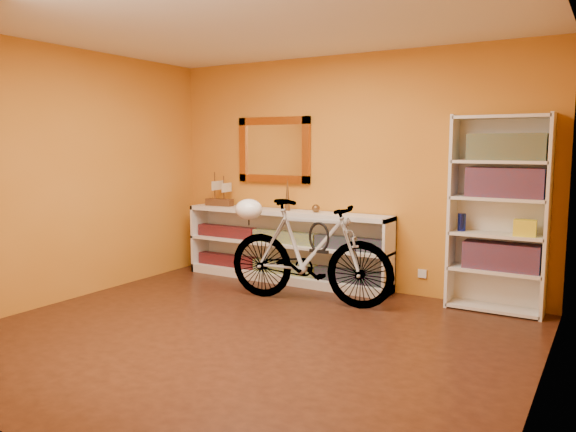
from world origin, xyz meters
The scene contains 24 objects.
floor centered at (0.00, 0.00, -0.01)m, with size 4.50×4.00×0.01m, color black.
ceiling centered at (0.00, 0.00, 2.60)m, with size 4.50×4.00×0.01m, color silver.
back_wall centered at (0.00, 2.00, 1.30)m, with size 4.50×0.01×2.60m, color #C0711C.
left_wall centered at (-2.25, 0.00, 1.30)m, with size 0.01×4.00×2.60m, color #C0711C.
right_wall centered at (2.25, 0.00, 1.30)m, with size 0.01×4.00×2.60m, color #C0711C.
gilt_mirror centered at (-0.95, 1.97, 1.55)m, with size 0.98×0.06×0.78m, color #96521B.
wall_socket centered at (0.90, 1.99, 0.25)m, with size 0.09×0.01×0.09m, color silver.
console_unit centered at (-0.70, 1.81, 0.42)m, with size 2.60×0.35×0.85m, color silver, non-canonical shape.
cd_row_lower centered at (-0.70, 1.79, 0.17)m, with size 2.50×0.13×0.14m, color black.
cd_row_upper centered at (-0.70, 1.79, 0.54)m, with size 2.50×0.13×0.14m, color navy.
model_ship centered at (-1.66, 1.81, 1.06)m, with size 0.36×0.13×0.42m, color #442613, non-canonical shape.
toy_car centered at (-1.15, 1.81, 0.85)m, with size 0.00×0.00×0.00m, color black.
bronze_ornament centered at (-0.67, 1.81, 1.04)m, with size 0.07×0.07×0.39m, color brown.
decorative_orb centered at (-0.29, 1.81, 0.90)m, with size 0.09×0.09×0.09m, color brown.
bookcase centered at (1.66, 1.84, 0.95)m, with size 0.90×0.30×1.90m, color silver, non-canonical shape.
book_row_a centered at (1.71, 1.84, 0.55)m, with size 0.70×0.22×0.26m, color maroon.
book_row_b centered at (1.71, 1.84, 1.25)m, with size 0.70×0.22×0.28m, color maroon.
book_row_c centered at (1.71, 1.84, 1.59)m, with size 0.70×0.22×0.25m, color #1B5460.
travel_mug centered at (1.33, 1.82, 0.85)m, with size 0.08×0.08×0.17m, color navy.
red_tin centered at (1.46, 1.87, 1.55)m, with size 0.13×0.13×0.16m, color maroon.
yellow_bag centered at (1.91, 1.80, 0.84)m, with size 0.20×0.13×0.15m, color yellow.
bicycle centered at (-0.03, 1.17, 0.53)m, with size 1.80×0.47×1.06m, color silver.
helmet centered at (-0.71, 1.09, 0.93)m, with size 0.29×0.28×0.22m, color white.
u_lock centered at (0.08, 1.18, 0.69)m, with size 0.23×0.23×0.02m, color black.
Camera 1 is at (2.62, -3.72, 1.60)m, focal length 34.66 mm.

